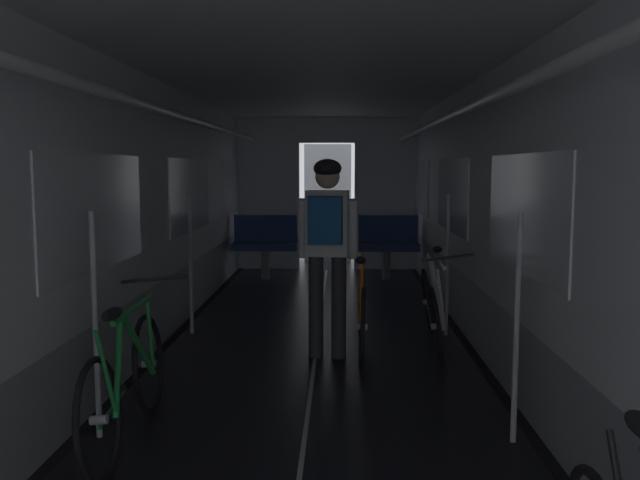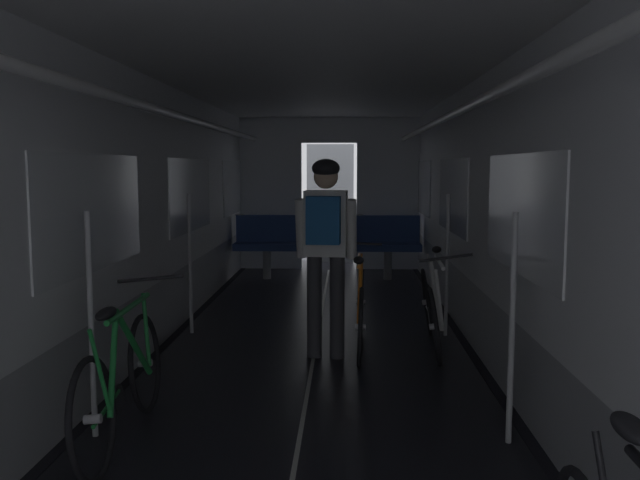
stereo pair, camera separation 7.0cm
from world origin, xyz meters
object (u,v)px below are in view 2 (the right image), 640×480
Objects in this scene: bench_seat_far_right at (388,241)px; person_cyclist_aisle at (325,236)px; bench_seat_far_left at (267,240)px; bicycle_green at (122,380)px; bicycle_orange_in_aisle at (360,309)px; bicycle_white at (431,308)px.

person_cyclist_aisle is (-0.79, -4.21, 0.50)m from bench_seat_far_right.
bicycle_green is at bearing -91.52° from bench_seat_far_left.
bicycle_orange_in_aisle is (-0.48, -3.94, -0.18)m from bench_seat_far_right.
person_cyclist_aisle is (-0.96, -0.34, 0.69)m from bicycle_white.
bench_seat_far_left is at bearing 180.00° from bench_seat_far_right.
bench_seat_far_right is 0.58× the size of bicycle_orange_in_aisle.
bicycle_orange_in_aisle is (1.32, -3.94, -0.18)m from bench_seat_far_left.
person_cyclist_aisle is 0.80m from bicycle_orange_in_aisle.
bench_seat_far_left reaches higher than bicycle_green.
bench_seat_far_right is (1.80, 0.00, 0.00)m from bench_seat_far_left.
bicycle_white is 0.98× the size of person_cyclist_aisle.
person_cyclist_aisle reaches higher than bicycle_orange_in_aisle.
person_cyclist_aisle is at bearing -160.43° from bicycle_white.
bicycle_orange_in_aisle is at bearing -71.53° from bench_seat_far_left.
person_cyclist_aisle is at bearing -76.54° from bench_seat_far_left.
bicycle_white is at bearing 45.73° from bicycle_green.
person_cyclist_aisle reaches higher than bicycle_green.
bench_seat_far_left is 0.58× the size of bicycle_orange_in_aisle.
bicycle_orange_in_aisle is (0.31, 0.27, -0.69)m from person_cyclist_aisle.
bicycle_green is (-2.13, -2.18, 0.00)m from bicycle_white.
bench_seat_far_left is at bearing 116.94° from bicycle_white.
bicycle_white is 1.00× the size of bicycle_orange_in_aisle.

